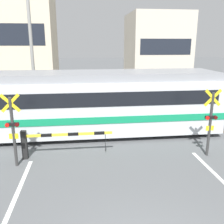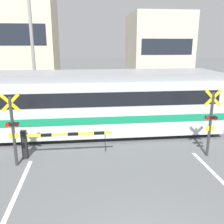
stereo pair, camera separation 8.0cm
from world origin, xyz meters
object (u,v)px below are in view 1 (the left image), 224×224
object	(u,v)px
crossing_barrier_near	(46,140)
crossing_signal_right	(210,120)
crossing_signal_left	(13,127)
pedestrian	(119,91)
crossing_barrier_far	(145,103)

from	to	relation	value
crossing_barrier_near	crossing_signal_right	xyz separation A→B (m)	(6.46, -0.58, 0.76)
crossing_signal_left	pedestrian	xyz separation A→B (m)	(5.34, 9.74, -0.54)
crossing_barrier_near	crossing_signal_left	world-z (taller)	crossing_signal_left
crossing_barrier_near	pedestrian	distance (m)	10.12
crossing_barrier_far	pedestrian	world-z (taller)	pedestrian
crossing_signal_left	crossing_barrier_near	bearing A→B (deg)	28.60
crossing_barrier_near	crossing_signal_right	world-z (taller)	crossing_signal_right
crossing_signal_left	crossing_signal_right	distance (m)	7.52
crossing_barrier_far	crossing_signal_right	bearing A→B (deg)	-80.46
crossing_barrier_far	crossing_signal_right	world-z (taller)	crossing_signal_right
crossing_signal_left	crossing_signal_right	bearing A→B (deg)	0.00
crossing_barrier_far	crossing_signal_left	distance (m)	9.05
crossing_signal_left	pedestrian	world-z (taller)	crossing_signal_left
crossing_signal_left	pedestrian	size ratio (longest dim) A/B	1.63
crossing_barrier_far	crossing_signal_left	xyz separation A→B (m)	(-6.46, -6.29, 0.76)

